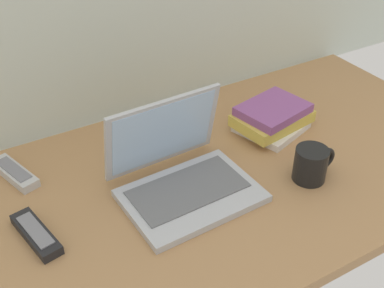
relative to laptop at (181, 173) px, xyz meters
name	(u,v)px	position (x,y,z in m)	size (l,w,h in m)	color
desk	(202,185)	(0.06, 0.00, -0.06)	(1.60, 0.76, 0.03)	#A87A4C
laptop	(181,173)	(0.00, 0.00, 0.00)	(0.32, 0.28, 0.21)	#B2B5BA
coffee_mug	(311,164)	(0.29, -0.13, 0.00)	(0.12, 0.08, 0.09)	black
remote_control_near	(14,173)	(-0.34, 0.25, -0.03)	(0.09, 0.17, 0.02)	#B7B7B7
remote_control_far	(36,234)	(-0.35, 0.01, -0.03)	(0.07, 0.17, 0.02)	black
book_stack	(272,118)	(0.35, 0.10, -0.01)	(0.23, 0.20, 0.08)	silver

